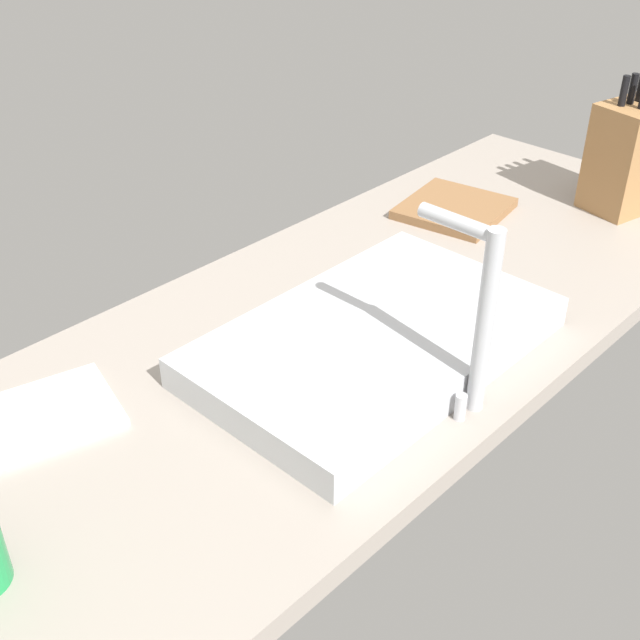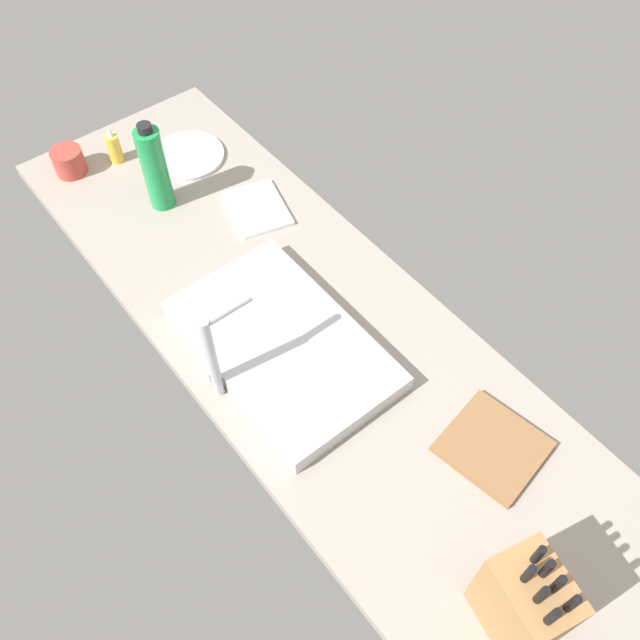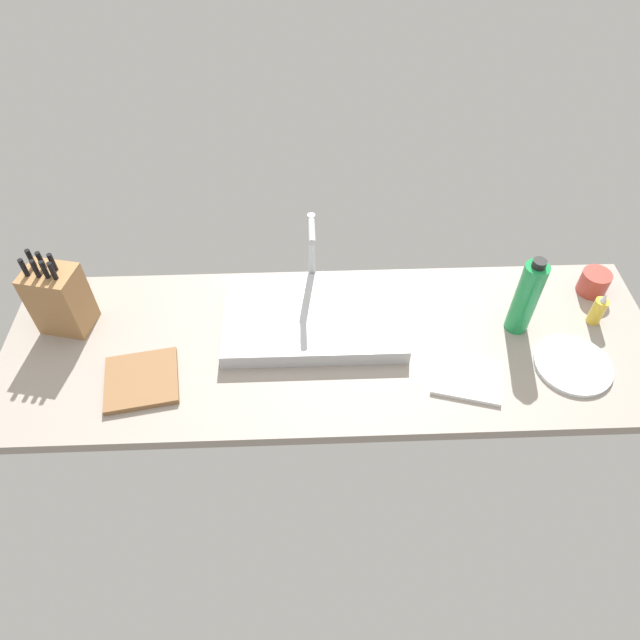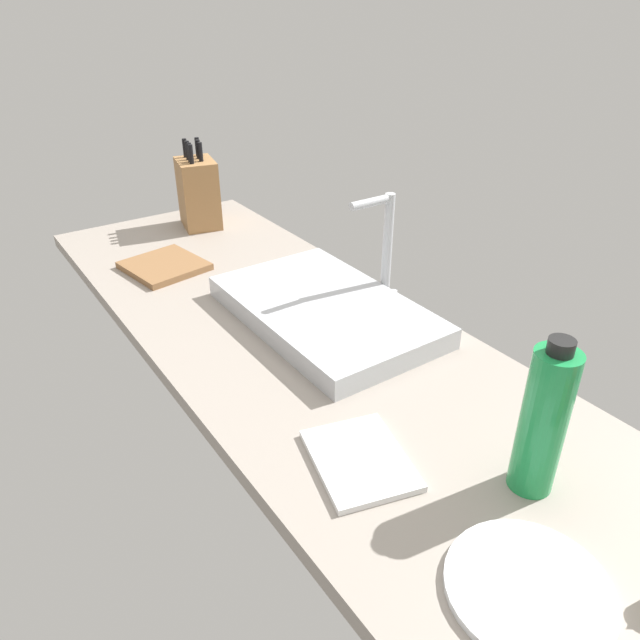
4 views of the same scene
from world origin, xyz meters
TOP-DOWN VIEW (x-y plane):
  - countertop_slab at (0.00, 0.00)cm, footprint 195.73×63.25cm
  - sink_basin at (-5.02, 8.42)cm, footprint 54.46×33.62cm
  - faucet at (-4.85, 25.43)cm, footprint 5.50×12.50cm
  - knife_block at (-79.77, 10.97)cm, footprint 16.68×14.17cm
  - cutting_board at (-54.06, -12.01)cm, footprint 22.98×22.19cm
  - soap_bottle at (81.22, 6.19)cm, footprint 4.07×4.07cm
  - water_bottle at (56.74, 4.84)cm, footprint 6.98×6.98cm
  - dinner_plate at (69.19, -10.98)cm, footprint 22.06×22.06cm
  - dish_towel at (37.66, -14.41)cm, footprint 22.49×19.44cm
  - coffee_mug at (85.06, 19.17)cm, footprint 9.09×9.09cm

SIDE VIEW (x-z plane):
  - countertop_slab at x=0.00cm, z-range 0.00..3.50cm
  - dinner_plate at x=69.19cm, z-range 3.50..4.70cm
  - dish_towel at x=37.66cm, z-range 3.50..4.70cm
  - cutting_board at x=-54.06cm, z-range 3.50..5.30cm
  - sink_basin at x=-5.02cm, z-range 3.50..8.51cm
  - coffee_mug at x=85.06cm, z-range 3.50..11.17cm
  - soap_bottle at x=81.22cm, z-range 2.61..14.32cm
  - knife_block at x=-79.77cm, z-range 0.92..28.13cm
  - water_bottle at x=56.74cm, z-range 2.75..29.75cm
  - faucet at x=-4.85cm, z-range 5.63..33.11cm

